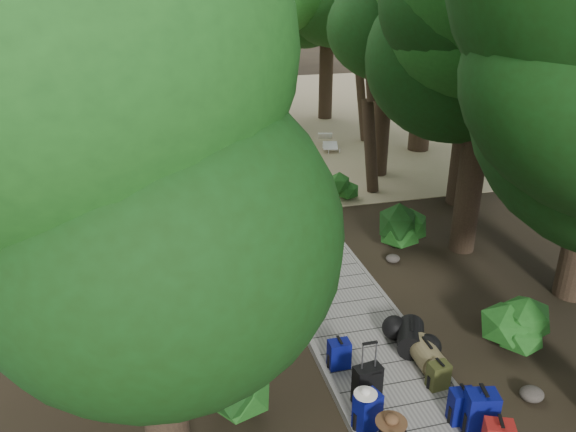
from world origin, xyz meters
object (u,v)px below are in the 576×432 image
object	(u,v)px
kayak	(170,163)
sun_lounger	(330,143)
backpack_right_c	(462,405)
duffel_right_black	(411,337)
backpack_right_b	(481,411)
backpack_left_c	(367,410)
backpack_right_d	(439,374)
lone_suitcase_on_sand	(268,170)
backpack_left_d	(339,353)
suitcase_on_boardwalk	(367,385)
duffel_right_khaki	(426,354)

from	to	relation	value
kayak	sun_lounger	world-z (taller)	sun_lounger
backpack_right_c	duffel_right_black	bearing A→B (deg)	94.30
backpack_right_b	kayak	world-z (taller)	backpack_right_b
backpack_left_c	backpack_right_b	xyz separation A→B (m)	(1.53, -0.47, 0.05)
backpack_right_b	kayak	distance (m)	14.14
backpack_right_c	backpack_right_d	xyz separation A→B (m)	(0.04, 0.76, -0.05)
sun_lounger	backpack_right_b	bearing A→B (deg)	-83.73
lone_suitcase_on_sand	kayak	world-z (taller)	lone_suitcase_on_sand
backpack_left_d	backpack_right_d	size ratio (longest dim) A/B	1.10
backpack_left_c	suitcase_on_boardwalk	world-z (taller)	backpack_left_c
backpack_right_c	duffel_right_khaki	size ratio (longest dim) A/B	0.91
duffel_right_khaki	backpack_right_d	bearing A→B (deg)	-94.74
backpack_left_c	duffel_right_black	xyz separation A→B (m)	(1.46, 1.59, -0.11)
duffel_right_black	backpack_right_b	bearing A→B (deg)	-62.11
backpack_right_d	duffel_right_black	distance (m)	1.04
backpack_left_c	lone_suitcase_on_sand	xyz separation A→B (m)	(1.06, 11.14, -0.12)
duffel_right_khaki	duffel_right_black	size ratio (longest dim) A/B	0.89
backpack_right_c	lone_suitcase_on_sand	xyz separation A→B (m)	(-0.34, 11.34, -0.08)
backpack_right_b	backpack_right_d	world-z (taller)	backpack_right_b
duffel_right_khaki	lone_suitcase_on_sand	size ratio (longest dim) A/B	1.03
backpack_left_c	duffel_right_khaki	bearing A→B (deg)	18.32
backpack_left_d	duffel_right_khaki	xyz separation A→B (m)	(1.42, -0.34, -0.05)
backpack_left_d	sun_lounger	bearing A→B (deg)	72.66
kayak	backpack_left_c	bearing A→B (deg)	-98.26
backpack_left_d	duffel_right_black	xyz separation A→B (m)	(1.39, 0.15, -0.04)
sun_lounger	backpack_right_d	bearing A→B (deg)	-84.86
backpack_left_d	sun_lounger	world-z (taller)	backpack_left_d
backpack_left_c	kayak	distance (m)	13.37
duffel_right_black	backpack_left_d	bearing A→B (deg)	-147.55
lone_suitcase_on_sand	duffel_right_black	bearing A→B (deg)	-71.27
duffel_right_black	kayak	size ratio (longest dim) A/B	0.24
kayak	backpack_right_c	bearing A→B (deg)	-92.64
backpack_right_c	backpack_left_d	bearing A→B (deg)	135.19
backpack_left_c	sun_lounger	xyz separation A→B (m)	(4.06, 13.78, -0.17)
backpack_left_c	backpack_right_b	size ratio (longest dim) A/B	0.87
backpack_left_c	duffel_right_black	world-z (taller)	backpack_left_c
backpack_right_d	duffel_right_khaki	distance (m)	0.54
duffel_right_black	lone_suitcase_on_sand	world-z (taller)	lone_suitcase_on_sand
backpack_left_d	backpack_right_c	bearing A→B (deg)	-50.59
backpack_left_d	backpack_right_d	distance (m)	1.62
backpack_left_c	lone_suitcase_on_sand	bearing A→B (deg)	66.71
backpack_right_b	backpack_left_d	bearing A→B (deg)	139.61
backpack_right_c	backpack_right_d	world-z (taller)	backpack_right_c
backpack_left_d	kayak	bearing A→B (deg)	100.41
suitcase_on_boardwalk	kayak	world-z (taller)	suitcase_on_boardwalk
backpack_right_d	sun_lounger	distance (m)	13.48
backpack_left_c	duffel_right_black	distance (m)	2.17
backpack_left_d	duffel_right_black	distance (m)	1.40
backpack_right_c	sun_lounger	distance (m)	14.23
backpack_left_d	duffel_right_black	world-z (taller)	backpack_left_d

